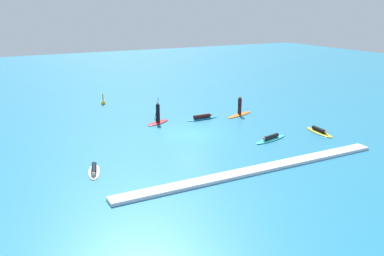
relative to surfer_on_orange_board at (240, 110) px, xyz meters
The scene contains 9 objects.
ground_plane 7.13m from the surfer_on_orange_board, 154.12° to the right, with size 120.00×120.00×0.00m, color teal.
surfer_on_orange_board is the anchor object (origin of this frame).
surfer_on_red_board 7.50m from the surfer_on_orange_board, behind, with size 2.49×1.78×2.13m.
surfer_on_blue_board 3.62m from the surfer_on_orange_board, behind, with size 2.95×0.72×0.43m.
surfer_on_white_board 16.51m from the surfer_on_orange_board, 154.83° to the right, with size 1.31×2.52×0.36m.
surfer_on_yellow_board 7.70m from the surfer_on_orange_board, 71.66° to the right, with size 1.00×2.97×0.41m.
surfer_on_teal_board 7.25m from the surfer_on_orange_board, 105.81° to the right, with size 3.23×1.46×0.39m.
marker_buoy 13.68m from the surfer_on_orange_board, 134.16° to the left, with size 0.43×0.43×1.17m.
wave_crest 13.00m from the surfer_on_orange_board, 119.51° to the right, with size 17.91×0.90×0.18m, color white.
Camera 1 is at (-13.94, -26.53, 9.40)m, focal length 38.80 mm.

